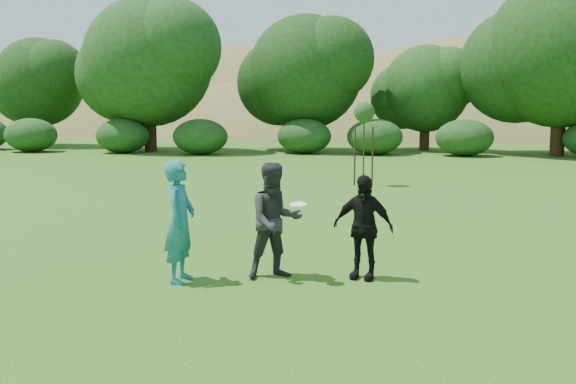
% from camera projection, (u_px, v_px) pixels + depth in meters
% --- Properties ---
extents(ground, '(120.00, 120.00, 0.00)m').
position_uv_depth(ground, '(249.00, 293.00, 9.45)').
color(ground, '#19470C').
rests_on(ground, ground).
extents(player_teal, '(0.48, 0.71, 1.91)m').
position_uv_depth(player_teal, '(180.00, 221.00, 9.94)').
color(player_teal, '#1B6E7A').
rests_on(player_teal, ground).
extents(player_grey, '(1.12, 1.05, 1.85)m').
position_uv_depth(player_grey, '(275.00, 221.00, 10.17)').
color(player_grey, '#27282A').
rests_on(player_grey, ground).
extents(player_black, '(1.04, 0.61, 1.67)m').
position_uv_depth(player_black, '(363.00, 227.00, 10.12)').
color(player_black, black).
rests_on(player_black, ground).
extents(frisbee, '(0.27, 0.27, 0.06)m').
position_uv_depth(frisbee, '(298.00, 205.00, 9.84)').
color(frisbee, white).
rests_on(frisbee, ground).
extents(sapling, '(0.70, 0.70, 2.85)m').
position_uv_depth(sapling, '(364.00, 115.00, 21.67)').
color(sapling, '#3A2316').
rests_on(sapling, ground).
extents(hillside, '(150.00, 72.00, 52.00)m').
position_uv_depth(hillside, '(386.00, 227.00, 77.74)').
color(hillside, olive).
rests_on(hillside, ground).
extents(tree_row, '(53.92, 10.38, 9.62)m').
position_uv_depth(tree_row, '(431.00, 67.00, 36.07)').
color(tree_row, '#3A2616').
rests_on(tree_row, ground).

